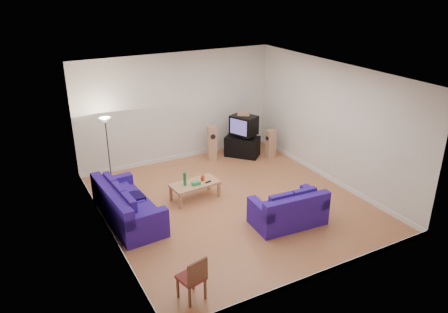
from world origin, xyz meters
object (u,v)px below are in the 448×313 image
tv_stand (242,146)px  sofa_loveseat (289,212)px  coffee_table (195,185)px  television (244,125)px  sofa_three_seat (126,209)px

tv_stand → sofa_loveseat: bearing=-57.9°
sofa_loveseat → coffee_table: sofa_loveseat is taller
sofa_loveseat → coffee_table: (-1.34, 2.09, 0.08)m
television → coffee_table: bearing=-77.5°
tv_stand → television: size_ratio=1.13×
tv_stand → television: 0.69m
sofa_three_seat → tv_stand: sofa_three_seat is taller
sofa_loveseat → coffee_table: bearing=126.6°
tv_stand → coffee_table: bearing=-95.0°
sofa_three_seat → sofa_loveseat: sofa_three_seat is taller
coffee_table → television: (2.50, 1.84, 0.62)m
sofa_loveseat → tv_stand: sofa_loveseat is taller
sofa_loveseat → television: (1.16, 3.93, 0.70)m
sofa_three_seat → television: bearing=111.7°
sofa_loveseat → television: 4.16m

